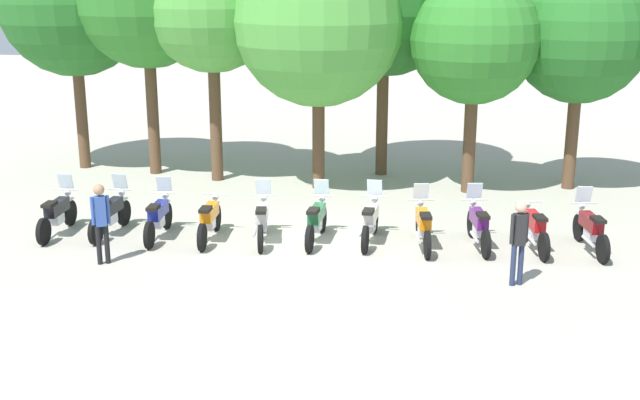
% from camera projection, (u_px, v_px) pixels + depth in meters
% --- Properties ---
extents(ground_plane, '(80.00, 80.00, 0.00)m').
position_uv_depth(ground_plane, '(316.00, 242.00, 19.02)').
color(ground_plane, '#ADA899').
extents(motorcycle_0, '(0.62, 2.19, 1.37)m').
position_uv_depth(motorcycle_0, '(57.00, 213.00, 19.50)').
color(motorcycle_0, black).
rests_on(motorcycle_0, ground_plane).
extents(motorcycle_1, '(0.62, 2.19, 1.37)m').
position_uv_depth(motorcycle_1, '(110.00, 213.00, 19.52)').
color(motorcycle_1, black).
rests_on(motorcycle_1, ground_plane).
extents(motorcycle_2, '(0.62, 2.19, 1.37)m').
position_uv_depth(motorcycle_2, '(158.00, 217.00, 19.25)').
color(motorcycle_2, black).
rests_on(motorcycle_2, ground_plane).
extents(motorcycle_3, '(0.62, 2.19, 0.99)m').
position_uv_depth(motorcycle_3, '(209.00, 219.00, 19.08)').
color(motorcycle_3, black).
rests_on(motorcycle_3, ground_plane).
extents(motorcycle_4, '(0.72, 2.16, 1.37)m').
position_uv_depth(motorcycle_4, '(262.00, 220.00, 19.00)').
color(motorcycle_4, black).
rests_on(motorcycle_4, ground_plane).
extents(motorcycle_5, '(0.62, 2.19, 1.37)m').
position_uv_depth(motorcycle_5, '(316.00, 220.00, 18.98)').
color(motorcycle_5, black).
rests_on(motorcycle_5, ground_plane).
extents(motorcycle_6, '(0.62, 2.19, 1.37)m').
position_uv_depth(motorcycle_6, '(370.00, 221.00, 18.93)').
color(motorcycle_6, black).
rests_on(motorcycle_6, ground_plane).
extents(motorcycle_7, '(0.70, 2.17, 1.37)m').
position_uv_depth(motorcycle_7, '(423.00, 225.00, 18.59)').
color(motorcycle_7, black).
rests_on(motorcycle_7, ground_plane).
extents(motorcycle_8, '(0.74, 2.16, 1.37)m').
position_uv_depth(motorcycle_8, '(478.00, 225.00, 18.62)').
color(motorcycle_8, black).
rests_on(motorcycle_8, ground_plane).
extents(motorcycle_9, '(0.74, 2.16, 0.99)m').
position_uv_depth(motorcycle_9, '(534.00, 228.00, 18.44)').
color(motorcycle_9, black).
rests_on(motorcycle_9, ground_plane).
extents(motorcycle_10, '(0.74, 2.16, 1.37)m').
position_uv_depth(motorcycle_10, '(591.00, 229.00, 18.32)').
color(motorcycle_10, black).
rests_on(motorcycle_10, ground_plane).
extents(person_0, '(0.39, 0.32, 1.77)m').
position_uv_depth(person_0, '(519.00, 236.00, 16.13)').
color(person_0, '#232D4C').
rests_on(person_0, ground_plane).
extents(person_1, '(0.38, 0.33, 1.79)m').
position_uv_depth(person_1, '(101.00, 217.00, 17.34)').
color(person_1, black).
rests_on(person_1, ground_plane).
extents(tree_0, '(4.56, 4.56, 7.53)m').
position_uv_depth(tree_0, '(73.00, 3.00, 25.03)').
color(tree_0, brown).
rests_on(tree_0, ground_plane).
extents(tree_2, '(3.82, 3.82, 7.09)m').
position_uv_depth(tree_2, '(212.00, 8.00, 23.44)').
color(tree_2, brown).
rests_on(tree_2, ground_plane).
extents(tree_3, '(4.83, 4.83, 7.25)m').
position_uv_depth(tree_3, '(318.00, 21.00, 22.61)').
color(tree_3, brown).
rests_on(tree_3, ground_plane).
extents(tree_5, '(3.60, 3.60, 6.16)m').
position_uv_depth(tree_5, '(475.00, 40.00, 22.30)').
color(tree_5, brown).
rests_on(tree_5, ground_plane).
extents(tree_6, '(3.79, 3.79, 6.31)m').
position_uv_depth(tree_6, '(580.00, 37.00, 22.67)').
color(tree_6, brown).
rests_on(tree_6, ground_plane).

